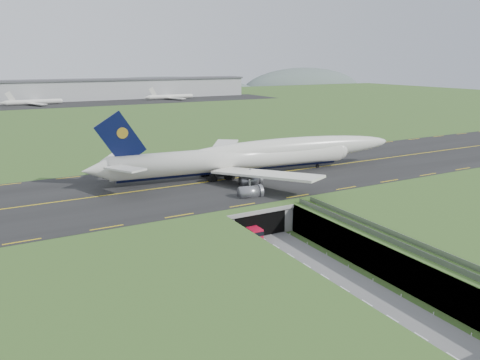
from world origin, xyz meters
TOP-DOWN VIEW (x-y plane):
  - ground at (0.00, 0.00)m, footprint 900.00×900.00m
  - airfield_deck at (0.00, 0.00)m, footprint 800.00×800.00m
  - trench_road at (0.00, -7.50)m, footprint 12.00×75.00m
  - taxiway at (0.00, 33.00)m, footprint 800.00×44.00m
  - tunnel_portal at (0.00, 16.71)m, footprint 17.00×22.30m
  - guideway at (11.00, -19.11)m, footprint 3.00×53.00m
  - jumbo_jet at (14.10, 34.30)m, footprint 86.23×56.61m
  - shuttle_tram at (-2.23, 8.34)m, footprint 2.74×6.80m
  - cargo_terminal at (-0.03, 299.41)m, footprint 320.00×67.00m
  - distant_hills at (64.38, 430.00)m, footprint 700.00×91.00m

SIDE VIEW (x-z plane):
  - distant_hills at x=64.38m, z-range -34.00..26.00m
  - ground at x=0.00m, z-range 0.00..0.00m
  - trench_road at x=0.00m, z-range 0.00..0.20m
  - shuttle_tram at x=-2.23m, z-range 0.15..2.92m
  - airfield_deck at x=0.00m, z-range 0.00..6.00m
  - tunnel_portal at x=0.00m, z-range 0.33..6.33m
  - guideway at x=11.00m, z-range 1.80..8.85m
  - taxiway at x=0.00m, z-range 6.00..6.18m
  - jumbo_jet at x=14.10m, z-range 1.63..20.47m
  - cargo_terminal at x=-0.03m, z-range 6.16..21.76m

